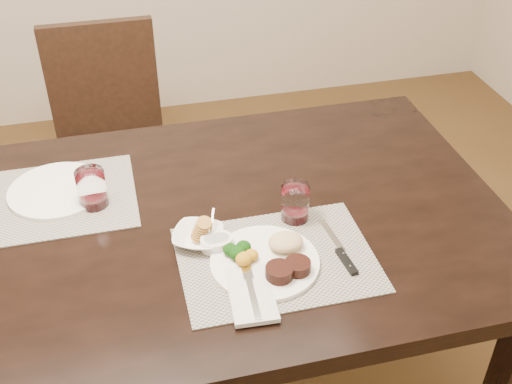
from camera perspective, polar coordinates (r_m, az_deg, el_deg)
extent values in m
cube|color=black|center=(1.66, -11.87, -4.20)|extent=(2.00, 1.00, 0.05)
cube|color=black|center=(2.39, 10.89, -1.20)|extent=(0.08, 0.08, 0.70)
cube|color=black|center=(2.52, -12.50, 2.96)|extent=(0.42, 0.42, 0.04)
cube|color=black|center=(2.51, -15.64, -4.11)|extent=(0.04, 0.04, 0.41)
cube|color=black|center=(2.51, -7.49, -2.94)|extent=(0.04, 0.04, 0.41)
cube|color=black|center=(2.80, -15.80, 0.55)|extent=(0.04, 0.04, 0.41)
cube|color=black|center=(2.80, -8.50, 1.60)|extent=(0.04, 0.04, 0.41)
cube|color=black|center=(2.57, -13.50, 9.79)|extent=(0.42, 0.04, 0.45)
cube|color=gray|center=(1.53, 1.85, -6.01)|extent=(0.46, 0.34, 0.00)
cube|color=gray|center=(1.80, -18.00, -0.71)|extent=(0.46, 0.34, 0.00)
cylinder|color=white|center=(1.51, 0.78, -6.25)|extent=(0.26, 0.26, 0.01)
cylinder|color=black|center=(1.46, 2.09, -7.11)|extent=(0.06, 0.06, 0.03)
cylinder|color=black|center=(1.48, 3.72, -6.59)|extent=(0.06, 0.06, 0.03)
ellipsoid|color=tan|center=(1.53, 2.66, -4.45)|extent=(0.08, 0.07, 0.03)
ellipsoid|color=#15490E|center=(1.50, -1.65, -5.42)|extent=(0.04, 0.04, 0.03)
ellipsoid|color=#BA7F17|center=(1.49, -1.11, -5.96)|extent=(0.04, 0.04, 0.03)
cube|color=silver|center=(1.43, -0.45, -9.09)|extent=(0.11, 0.18, 0.01)
cube|color=white|center=(1.41, -0.25, -9.42)|extent=(0.02, 0.12, 0.01)
cube|color=white|center=(1.47, -0.79, -7.17)|extent=(0.03, 0.05, 0.00)
cube|color=white|center=(1.60, 6.75, -3.83)|extent=(0.03, 0.13, 0.00)
cube|color=black|center=(1.53, 8.05, -6.14)|extent=(0.03, 0.09, 0.01)
imported|color=white|center=(1.57, -5.16, -3.99)|extent=(0.16, 0.16, 0.03)
cylinder|color=#A87E35|center=(1.56, -5.20, -3.42)|extent=(0.04, 0.04, 0.04)
cylinder|color=white|center=(1.55, -3.51, -4.55)|extent=(0.08, 0.08, 0.03)
cylinder|color=#0C3711|center=(1.54, -3.52, -4.26)|extent=(0.06, 0.06, 0.01)
cube|color=white|center=(1.57, -3.92, -2.53)|extent=(0.01, 0.05, 0.04)
cylinder|color=silver|center=(1.62, 3.51, -0.91)|extent=(0.07, 0.07, 0.10)
cylinder|color=#3A050A|center=(1.64, 3.46, -1.95)|extent=(0.06, 0.06, 0.02)
cylinder|color=white|center=(1.81, -17.27, 0.15)|extent=(0.26, 0.26, 0.01)
cylinder|color=silver|center=(1.71, -14.40, 0.33)|extent=(0.08, 0.08, 0.10)
cylinder|color=#3A050A|center=(1.74, -14.21, -0.71)|extent=(0.06, 0.06, 0.03)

